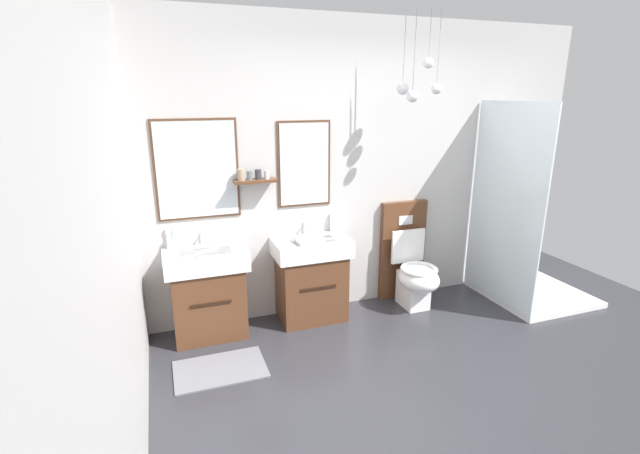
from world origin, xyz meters
TOP-DOWN VIEW (x-y plane):
  - ground_plane at (0.00, 0.00)m, footprint 5.61×4.86m
  - wall_back at (-0.02, 1.77)m, footprint 4.41×0.63m
  - wall_left at (-2.15, 0.00)m, footprint 0.12×3.66m
  - bath_mat at (-1.58, 0.96)m, footprint 0.68×0.44m
  - vanity_sink_left at (-1.58, 1.53)m, footprint 0.68×0.44m
  - tap_on_left_sink at (-1.58, 1.68)m, footprint 0.03×0.13m
  - vanity_sink_right at (-0.66, 1.53)m, footprint 0.68×0.44m
  - tap_on_right_sink at (-0.66, 1.68)m, footprint 0.03×0.13m
  - toilet at (0.36, 1.51)m, footprint 0.48×0.62m
  - toothbrush_cup at (-1.83, 1.67)m, footprint 0.07×0.07m
  - soap_dispenser at (-0.39, 1.68)m, footprint 0.06×0.06m
  - folded_hand_towel at (-0.70, 1.41)m, footprint 0.22×0.16m
  - shower_tray at (1.47, 1.22)m, footprint 0.97×0.95m

SIDE VIEW (x-z plane):
  - ground_plane at x=0.00m, z-range -0.10..0.00m
  - bath_mat at x=-1.58m, z-range 0.00..0.01m
  - toilet at x=0.36m, z-range -0.12..0.88m
  - shower_tray at x=1.47m, z-range -0.57..1.38m
  - vanity_sink_left at x=-1.58m, z-range 0.02..0.79m
  - vanity_sink_right at x=-0.66m, z-range 0.02..0.79m
  - folded_hand_towel at x=-0.70m, z-range 0.77..0.82m
  - toothbrush_cup at x=-1.83m, z-range 0.73..0.92m
  - tap_on_left_sink at x=-1.58m, z-range 0.79..0.90m
  - tap_on_right_sink at x=-0.66m, z-range 0.79..0.90m
  - soap_dispenser at x=-0.39m, z-range 0.76..0.95m
  - wall_left at x=-2.15m, z-range 0.00..2.67m
  - wall_back at x=-0.02m, z-range 0.00..2.67m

